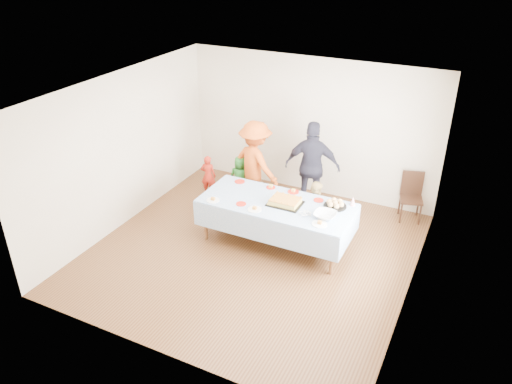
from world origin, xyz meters
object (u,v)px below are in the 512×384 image
party_table (276,205)px  dining_chair (411,193)px  adult_left (255,164)px  birthday_cake (285,202)px

party_table → dining_chair: size_ratio=2.80×
dining_chair → adult_left: adult_left is taller
adult_left → party_table: bearing=149.9°
birthday_cake → dining_chair: bearing=47.4°
adult_left → birthday_cake: bearing=154.5°
party_table → adult_left: 1.44m
party_table → adult_left: adult_left is taller
dining_chair → adult_left: bearing=179.2°
party_table → dining_chair: dining_chair is taller
birthday_cake → adult_left: bearing=134.6°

